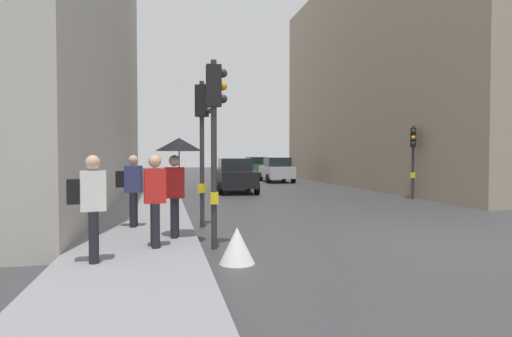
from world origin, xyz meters
The scene contains 14 objects.
ground_plane centered at (0.00, 0.00, 0.00)m, with size 120.00×120.00×0.00m, color #38383A.
sidewalk_kerb centered at (-6.42, 6.00, 0.08)m, with size 2.52×40.00×0.16m, color gray.
building_facade_right centered at (11.16, 16.29, 6.91)m, with size 12.00×24.21×13.82m, color gray.
traffic_light_near_right centered at (-4.84, 2.79, 2.68)m, with size 0.44×0.36×3.89m.
traffic_light_near_left centered at (-4.84, 0.07, 2.66)m, with size 0.43×0.24×3.86m.
traffic_light_mid_street centered at (4.85, 8.35, 2.22)m, with size 0.36×0.44×3.22m.
car_green_estate centered at (2.30, 29.20, 0.88)m, with size 2.15×4.27×1.76m.
car_dark_suv centered at (-2.19, 13.52, 0.88)m, with size 2.17×4.28×1.76m.
car_silver_hatchback centered at (2.13, 21.40, 0.88)m, with size 2.13×4.26×1.76m.
pedestrian_with_umbrella centered at (-5.57, 0.67, 1.84)m, with size 1.00×1.00×2.14m.
pedestrian_with_grey_backpack centered at (-6.64, 2.33, 1.16)m, with size 0.63×0.37×1.77m.
pedestrian_with_black_backpack centered at (-7.05, -1.24, 1.16)m, with size 0.63×0.38×1.77m.
pedestrian_in_red_jacket centered at (-6.03, -0.25, 1.13)m, with size 0.43×0.36×1.77m.
warning_sign_triangle centered at (-4.60, -1.21, 0.33)m, with size 0.64×0.64×0.65m, color silver.
Camera 1 is at (-5.88, -8.77, 1.93)m, focal length 30.45 mm.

